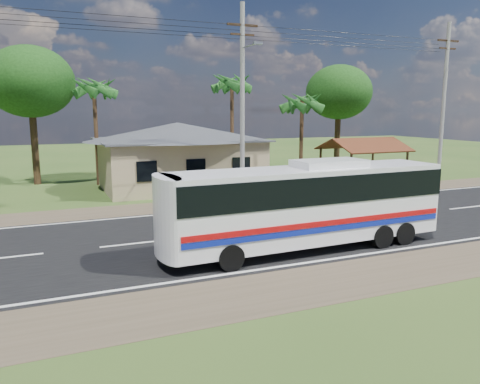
{
  "coord_description": "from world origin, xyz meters",
  "views": [
    {
      "loc": [
        -7.52,
        -18.04,
        5.21
      ],
      "look_at": [
        0.53,
        1.0,
        1.59
      ],
      "focal_mm": 35.0,
      "sensor_mm": 36.0,
      "label": 1
    }
  ],
  "objects_px": {
    "waiting_shed": "(363,147)",
    "person": "(330,184)",
    "coach_bus": "(308,199)",
    "motorcycle": "(220,192)"
  },
  "relations": [
    {
      "from": "person",
      "to": "waiting_shed",
      "type": "bearing_deg",
      "value": -136.57
    },
    {
      "from": "coach_bus",
      "to": "person",
      "type": "height_order",
      "value": "coach_bus"
    },
    {
      "from": "waiting_shed",
      "to": "motorcycle",
      "type": "height_order",
      "value": "waiting_shed"
    },
    {
      "from": "waiting_shed",
      "to": "motorcycle",
      "type": "distance_m",
      "value": 11.39
    },
    {
      "from": "waiting_shed",
      "to": "motorcycle",
      "type": "xyz_separation_m",
      "value": [
        -11.1,
        -1.32,
        -2.22
      ]
    },
    {
      "from": "waiting_shed",
      "to": "person",
      "type": "distance_m",
      "value": 5.7
    },
    {
      "from": "waiting_shed",
      "to": "person",
      "type": "bearing_deg",
      "value": -148.02
    },
    {
      "from": "coach_bus",
      "to": "person",
      "type": "relative_size",
      "value": 6.69
    },
    {
      "from": "coach_bus",
      "to": "motorcycle",
      "type": "distance_m",
      "value": 10.53
    },
    {
      "from": "waiting_shed",
      "to": "person",
      "type": "relative_size",
      "value": 3.18
    }
  ]
}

